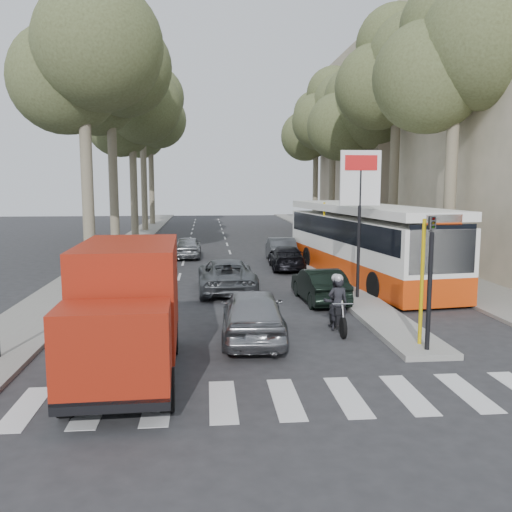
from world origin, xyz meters
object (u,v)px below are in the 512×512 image
Objects in this scene: dark_hatchback at (320,285)px; red_truck at (127,308)px; silver_hatchback at (253,314)px; city_bus at (363,240)px; motorcycle at (337,304)px.

red_truck reaches higher than dark_hatchback.
silver_hatchback is 4.18m from red_truck.
city_bus reaches higher than dark_hatchback.
silver_hatchback reaches higher than dark_hatchback.
silver_hatchback is 0.76× the size of red_truck.
motorcycle is at bearing -160.28° from silver_hatchback.
motorcycle is at bearing 29.31° from red_truck.
city_bus is at bearing -119.79° from silver_hatchback.
dark_hatchback is 3.87m from motorcycle.
dark_hatchback is at bearing 87.19° from motorcycle.
red_truck is at bearing 43.34° from silver_hatchback.
red_truck is at bearing -134.55° from city_bus.
dark_hatchback is 5.63m from city_bus.
city_bus is 6.51× the size of motorcycle.
dark_hatchback is at bearing -119.23° from silver_hatchback.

